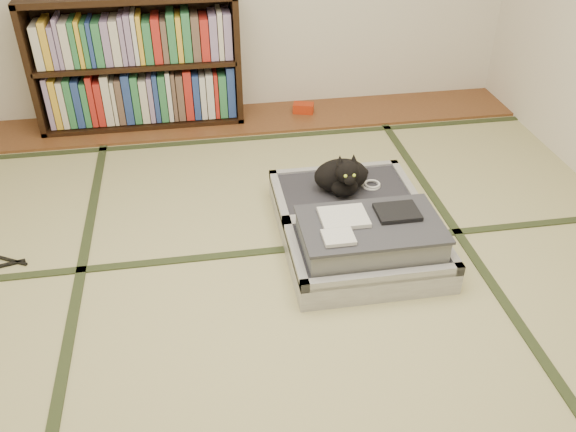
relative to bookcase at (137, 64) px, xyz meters
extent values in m
plane|color=#C7C885|center=(0.72, -2.07, -0.45)|extent=(4.50, 4.50, 0.00)
cube|color=brown|center=(0.72, -0.07, -0.44)|extent=(4.00, 0.50, 0.02)
cube|color=#B32B0E|center=(1.17, -0.04, -0.40)|extent=(0.17, 0.13, 0.07)
cube|color=#2D381E|center=(-0.28, -2.07, -0.45)|extent=(0.05, 4.50, 0.01)
cube|color=#2D381E|center=(1.72, -2.07, -0.45)|extent=(0.05, 4.50, 0.01)
cube|color=#2D381E|center=(0.72, -1.67, -0.45)|extent=(4.00, 0.05, 0.01)
cube|color=#2D381E|center=(0.72, -0.37, -0.45)|extent=(4.00, 0.05, 0.01)
cube|color=black|center=(-0.69, 0.00, 0.02)|extent=(0.04, 0.32, 0.91)
cube|color=black|center=(0.69, 0.00, 0.02)|extent=(0.04, 0.32, 0.91)
cube|color=black|center=(0.00, 0.00, -0.42)|extent=(1.41, 0.32, 0.04)
cube|color=black|center=(0.00, 0.00, 0.02)|extent=(1.35, 0.32, 0.03)
cube|color=black|center=(0.00, 0.15, 0.02)|extent=(1.41, 0.02, 0.91)
cube|color=gray|center=(0.00, -0.02, -0.20)|extent=(1.27, 0.23, 0.38)
cube|color=gray|center=(0.00, -0.02, 0.21)|extent=(1.27, 0.23, 0.34)
cube|color=#B8B8BD|center=(1.15, -1.89, -0.38)|extent=(0.78, 0.52, 0.14)
cube|color=#28282F|center=(1.15, -1.89, -0.35)|extent=(0.70, 0.44, 0.10)
cube|color=#B8B8BD|center=(1.15, -2.13, -0.31)|extent=(0.78, 0.04, 0.05)
cube|color=#B8B8BD|center=(1.15, -1.65, -0.31)|extent=(0.78, 0.04, 0.05)
cube|color=#B8B8BD|center=(0.78, -1.89, -0.31)|extent=(0.04, 0.52, 0.05)
cube|color=#B8B8BD|center=(1.52, -1.89, -0.31)|extent=(0.04, 0.52, 0.05)
cube|color=#B8B8BD|center=(1.15, -1.37, -0.38)|extent=(0.78, 0.52, 0.14)
cube|color=#28282F|center=(1.15, -1.37, -0.35)|extent=(0.70, 0.44, 0.10)
cube|color=#B8B8BD|center=(1.15, -1.61, -0.31)|extent=(0.78, 0.04, 0.05)
cube|color=#B8B8BD|center=(1.15, -1.13, -0.31)|extent=(0.78, 0.04, 0.05)
cube|color=#B8B8BD|center=(0.78, -1.37, -0.31)|extent=(0.04, 0.52, 0.05)
cube|color=#B8B8BD|center=(1.52, -1.37, -0.31)|extent=(0.04, 0.52, 0.05)
cylinder|color=black|center=(1.15, -1.63, -0.31)|extent=(0.70, 0.02, 0.02)
cube|color=gray|center=(1.15, -1.89, -0.25)|extent=(0.67, 0.41, 0.14)
cube|color=#38383F|center=(1.15, -1.89, -0.18)|extent=(0.69, 0.43, 0.02)
cube|color=silver|center=(1.03, -1.84, -0.15)|extent=(0.23, 0.19, 0.02)
cube|color=black|center=(1.30, -1.84, -0.15)|extent=(0.21, 0.17, 0.02)
cube|color=silver|center=(0.96, -2.00, -0.15)|extent=(0.15, 0.12, 0.02)
cube|color=white|center=(0.92, -2.14, -0.38)|extent=(0.06, 0.01, 0.04)
cube|color=white|center=(1.05, -2.14, -0.39)|extent=(0.05, 0.01, 0.04)
cube|color=orange|center=(1.41, -2.14, -0.38)|extent=(0.05, 0.01, 0.04)
cube|color=#197F33|center=(1.34, -2.14, -0.36)|extent=(0.04, 0.01, 0.03)
ellipsoid|color=black|center=(1.13, -1.36, -0.21)|extent=(0.30, 0.20, 0.19)
ellipsoid|color=black|center=(1.13, -1.45, -0.23)|extent=(0.15, 0.11, 0.11)
ellipsoid|color=black|center=(1.13, -1.48, -0.12)|extent=(0.13, 0.12, 0.12)
sphere|color=black|center=(1.13, -1.53, -0.14)|extent=(0.06, 0.06, 0.06)
cone|color=black|center=(1.09, -1.46, -0.05)|extent=(0.05, 0.06, 0.06)
cone|color=black|center=(1.17, -1.46, -0.05)|extent=(0.05, 0.06, 0.06)
sphere|color=#A5BF33|center=(1.11, -1.54, -0.11)|extent=(0.02, 0.02, 0.02)
sphere|color=#A5BF33|center=(1.15, -1.54, -0.11)|extent=(0.02, 0.02, 0.02)
cylinder|color=black|center=(1.23, -1.27, -0.28)|extent=(0.18, 0.11, 0.03)
torus|color=white|center=(1.31, -1.36, -0.30)|extent=(0.11, 0.11, 0.01)
torus|color=white|center=(1.31, -1.36, -0.28)|extent=(0.09, 0.09, 0.01)
cube|color=black|center=(-0.64, -1.53, -0.44)|extent=(0.18, 0.11, 0.01)
camera|label=1|loc=(0.36, -4.19, 1.51)|focal=38.00mm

